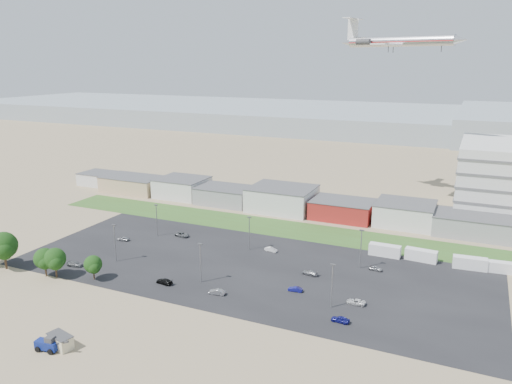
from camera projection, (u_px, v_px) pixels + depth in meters
The scene contains 33 objects.
ground at pixel (192, 296), 111.81m from camera, with size 700.00×700.00×0.00m, color #857455.
parking_lot at pixel (249, 267), 127.47m from camera, with size 120.00×50.00×0.01m, color black.
grass_strip at pixel (278, 228), 157.68m from camera, with size 160.00×16.00×0.02m, color #395921.
hills_backdrop at pixel (458, 125), 372.64m from camera, with size 700.00×200.00×9.00m, color gray, non-canonical shape.
building_row at pixel (254, 195), 180.17m from camera, with size 170.00×20.00×8.00m, color silver, non-canonical shape.
portable_shed at pixel (60, 341), 91.36m from camera, with size 5.13×2.66×2.58m, color beige, non-canonical shape.
telehandler at pixel (47, 343), 90.32m from camera, with size 6.97×2.32×2.90m, color navy, non-canonical shape.
box_trailer_a at pixel (385, 250), 134.46m from camera, with size 8.32×2.60×3.12m, color silver, non-canonical shape.
box_trailer_b at pixel (421, 255), 131.18m from camera, with size 8.12×2.54×3.04m, color silver, non-canonical shape.
box_trailer_c at pixel (470, 263), 126.04m from camera, with size 8.19×2.56×3.07m, color silver, non-canonical shape.
box_trailer_d at pixel (504, 268), 123.71m from camera, with size 7.33×2.29×2.75m, color silver, non-canonical shape.
tree_left at pixel (4, 248), 124.97m from camera, with size 7.36×7.36×11.04m, color black, non-canonical shape.
tree_mid at pixel (45, 261), 120.97m from camera, with size 5.45×5.45×8.18m, color black, non-canonical shape.
tree_right at pixel (55, 261), 120.36m from camera, with size 5.65×5.65×8.48m, color black, non-canonical shape.
tree_near at pixel (93, 266), 119.33m from camera, with size 4.62×4.62×6.93m, color black, non-canonical shape.
lightpole_front_l at pixel (115, 243), 129.92m from camera, with size 1.19×0.50×10.15m, color slate, non-canonical shape.
lightpole_front_m at pixel (201, 263), 117.57m from camera, with size 1.15×0.48×9.76m, color slate, non-canonical shape.
lightpole_front_r at pixel (332, 286), 105.33m from camera, with size 1.17×0.49×9.93m, color slate, non-canonical shape.
lightpole_back_l at pixel (157, 220), 149.08m from camera, with size 1.15×0.48×9.76m, color slate, non-canonical shape.
lightpole_back_m at pixel (249, 233), 138.17m from camera, with size 1.12×0.47×9.52m, color slate, non-canonical shape.
lightpole_back_r at pixel (361, 249), 125.41m from camera, with size 1.21×0.50×10.27m, color slate, non-canonical shape.
airliner at pixel (400, 41), 172.04m from camera, with size 45.60×31.09×13.47m, color silver, non-canonical shape.
parked_car_0 at pixel (356, 302), 107.80m from camera, with size 1.88×4.08×1.13m, color silver.
parked_car_1 at pixel (295, 289), 113.83m from camera, with size 1.17×3.35×1.10m, color navy.
parked_car_2 at pixel (340, 319), 100.36m from camera, with size 1.51×3.76×1.28m, color navy.
parked_car_3 at pixel (164, 281), 117.71m from camera, with size 1.76×4.33×1.26m, color black.
parked_car_5 at pixel (123, 239), 146.04m from camera, with size 1.44×3.58×1.22m, color #A5A5AA.
parked_car_8 at pixel (376, 268), 125.20m from camera, with size 1.38×3.43×1.17m, color #A5A5AA.
parked_car_9 at pixel (182, 235), 149.43m from camera, with size 2.10×4.56×1.27m, color #595B5E.
parked_car_10 at pixel (75, 264), 127.81m from camera, with size 1.76×4.33×1.26m, color #595B5E.
parked_car_11 at pixel (271, 249), 137.70m from camera, with size 1.26×3.61×1.19m, color silver.
parked_car_12 at pixel (310, 273), 122.59m from camera, with size 1.65×4.06×1.18m, color #A5A5AA.
parked_car_13 at pixel (217, 292), 112.32m from camera, with size 1.32×3.78×1.24m, color #A5A5AA.
Camera 1 is at (55.11, -87.30, 50.96)m, focal length 35.00 mm.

